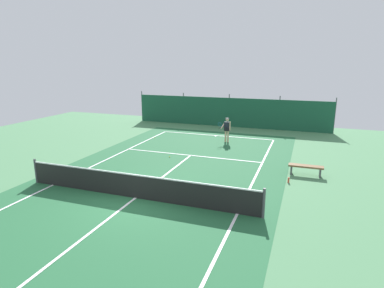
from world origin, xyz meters
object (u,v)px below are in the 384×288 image
at_px(tennis_ball_midcourt, 170,157).
at_px(parked_car, 242,112).
at_px(tennis_net, 135,186).
at_px(tennis_ball_by_sideline, 155,138).
at_px(courtside_bench, 306,168).
at_px(tennis_ball_near_player, 243,195).
at_px(tennis_player, 227,128).
at_px(water_bottle, 289,180).

distance_m(tennis_ball_midcourt, parked_car, 13.10).
xyz_separation_m(tennis_net, tennis_ball_by_sideline, (-3.92, 9.65, -0.48)).
bearing_deg(courtside_bench, tennis_net, -140.93).
height_order(tennis_ball_midcourt, tennis_ball_by_sideline, same).
height_order(tennis_net, tennis_ball_near_player, tennis_net).
relative_size(tennis_player, tennis_ball_midcourt, 24.85).
relative_size(tennis_ball_midcourt, water_bottle, 0.28).
height_order(parked_car, water_bottle, parked_car).
xyz_separation_m(tennis_ball_midcourt, parked_car, (1.58, 12.98, 0.81)).
xyz_separation_m(tennis_player, parked_car, (-0.60, 8.37, -0.12)).
xyz_separation_m(tennis_ball_midcourt, courtside_bench, (7.32, -0.53, 0.34)).
bearing_deg(water_bottle, tennis_ball_near_player, -127.45).
distance_m(tennis_player, water_bottle, 7.88).
height_order(tennis_ball_midcourt, water_bottle, water_bottle).
distance_m(tennis_ball_near_player, parked_car, 17.32).
xyz_separation_m(tennis_ball_by_sideline, courtside_bench, (10.23, -4.52, 0.34)).
relative_size(tennis_net, tennis_ball_by_sideline, 153.33).
bearing_deg(water_bottle, tennis_player, 124.64).
xyz_separation_m(tennis_player, tennis_ball_near_player, (2.81, -8.59, -0.93)).
bearing_deg(tennis_net, courtside_bench, 39.07).
distance_m(tennis_player, tennis_ball_near_player, 9.09).
distance_m(tennis_player, tennis_ball_by_sideline, 5.21).
height_order(tennis_player, tennis_ball_midcourt, tennis_player).
relative_size(tennis_ball_near_player, water_bottle, 0.28).
distance_m(tennis_ball_near_player, tennis_ball_midcourt, 6.38).
relative_size(parked_car, water_bottle, 18.19).
xyz_separation_m(tennis_ball_midcourt, tennis_ball_by_sideline, (-2.91, 3.99, 0.00)).
distance_m(tennis_net, courtside_bench, 8.13).
bearing_deg(parked_car, water_bottle, 114.88).
bearing_deg(tennis_ball_midcourt, tennis_player, 64.75).
bearing_deg(tennis_ball_by_sideline, parked_car, 63.46).
bearing_deg(tennis_ball_by_sideline, tennis_ball_near_player, -45.29).
bearing_deg(tennis_net, tennis_ball_midcourt, 100.10).
bearing_deg(tennis_net, parked_car, 88.25).
distance_m(tennis_ball_by_sideline, parked_car, 10.08).
xyz_separation_m(tennis_ball_near_player, parked_car, (-3.41, 16.96, 0.81)).
distance_m(parked_car, water_bottle, 15.67).
xyz_separation_m(courtside_bench, water_bottle, (-0.69, -1.30, -0.25)).
relative_size(tennis_net, parked_car, 2.32).
distance_m(tennis_net, tennis_player, 10.34).
xyz_separation_m(tennis_player, tennis_ball_midcourt, (-2.17, -4.61, -0.93)).
bearing_deg(tennis_ball_near_player, parked_car, 101.35).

